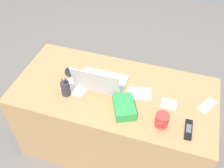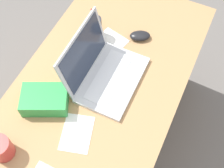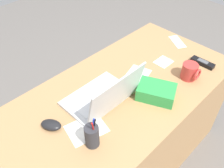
% 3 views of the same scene
% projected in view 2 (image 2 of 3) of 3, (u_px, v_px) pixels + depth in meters
% --- Properties ---
extents(ground_plane, '(6.00, 6.00, 0.00)m').
position_uv_depth(ground_plane, '(99.00, 148.00, 1.94)').
color(ground_plane, slate).
extents(desk, '(1.47, 0.71, 0.70)m').
position_uv_depth(desk, '(96.00, 126.00, 1.63)').
color(desk, tan).
rests_on(desk, ground).
extents(laptop, '(0.35, 0.28, 0.24)m').
position_uv_depth(laptop, '(103.00, 71.00, 1.34)').
color(laptop, silver).
rests_on(laptop, desk).
extents(computer_mouse, '(0.10, 0.12, 0.03)m').
position_uv_depth(computer_mouse, '(140.00, 36.00, 1.48)').
color(computer_mouse, black).
rests_on(computer_mouse, desk).
extents(coffee_mug_white, '(0.09, 0.10, 0.09)m').
position_uv_depth(coffee_mug_white, '(0.00, 148.00, 1.16)').
color(coffee_mug_white, '#C63833').
rests_on(coffee_mug_white, desk).
extents(pen_holder, '(0.06, 0.06, 0.17)m').
position_uv_depth(pen_holder, '(95.00, 27.00, 1.46)').
color(pen_holder, '#333338').
rests_on(pen_holder, desk).
extents(snack_bag, '(0.20, 0.23, 0.07)m').
position_uv_depth(snack_bag, '(45.00, 100.00, 1.28)').
color(snack_bag, green).
rests_on(snack_bag, desk).
extents(paper_note_near_laptop, '(0.21, 0.18, 0.00)m').
position_uv_depth(paper_note_near_laptop, '(107.00, 45.00, 1.47)').
color(paper_note_near_laptop, white).
rests_on(paper_note_near_laptop, desk).
extents(paper_note_right, '(0.19, 0.16, 0.00)m').
position_uv_depth(paper_note_right, '(77.00, 133.00, 1.24)').
color(paper_note_right, white).
rests_on(paper_note_right, desk).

